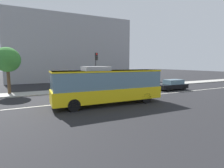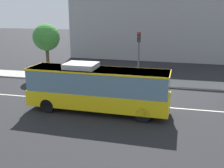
{
  "view_description": "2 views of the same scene",
  "coord_description": "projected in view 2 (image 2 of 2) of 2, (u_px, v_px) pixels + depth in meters",
  "views": [
    {
      "loc": [
        -5.0,
        -15.72,
        3.68
      ],
      "look_at": [
        2.54,
        -0.37,
        1.64
      ],
      "focal_mm": 27.11,
      "sensor_mm": 36.0,
      "label": 1
    },
    {
      "loc": [
        6.56,
        -19.28,
        7.0
      ],
      "look_at": [
        2.12,
        -0.57,
        1.72
      ],
      "focal_mm": 43.03,
      "sensor_mm": 36.0,
      "label": 2
    }
  ],
  "objects": [
    {
      "name": "ground_plane",
      "position": [
        88.0,
        101.0,
        21.41
      ],
      "size": [
        160.0,
        160.0,
        0.0
      ],
      "primitive_type": "plane",
      "color": "black"
    },
    {
      "name": "lane_centre_line",
      "position": [
        88.0,
        101.0,
        21.4
      ],
      "size": [
        76.0,
        0.16,
        0.01
      ],
      "primitive_type": "cube",
      "color": "silver",
      "rests_on": "ground_plane"
    },
    {
      "name": "transit_bus",
      "position": [
        97.0,
        87.0,
        18.81
      ],
      "size": [
        10.06,
        2.76,
        3.46
      ],
      "rotation": [
        0.0,
        0.0,
        -0.03
      ],
      "color": "yellow",
      "rests_on": "ground_plane"
    },
    {
      "name": "street_tree_kerbside_left",
      "position": [
        46.0,
        38.0,
        29.23
      ],
      "size": [
        2.92,
        2.92,
        5.65
      ],
      "color": "#4C3823",
      "rests_on": "ground_plane"
    },
    {
      "name": "office_block_background",
      "position": [
        160.0,
        12.0,
        42.37
      ],
      "size": [
        25.84,
        13.74,
        13.6
      ],
      "rotation": [
        0.0,
        0.0,
        -0.03
      ],
      "color": "#939399",
      "rests_on": "ground_plane"
    },
    {
      "name": "traffic_light_near_corner",
      "position": [
        139.0,
        48.0,
        25.24
      ],
      "size": [
        0.34,
        0.62,
        5.2
      ],
      "rotation": [
        0.0,
        0.0,
        -1.49
      ],
      "color": "#47474C",
      "rests_on": "ground_plane"
    },
    {
      "name": "sidewalk_kerb",
      "position": [
        109.0,
        80.0,
        27.86
      ],
      "size": [
        80.0,
        2.8,
        0.14
      ],
      "primitive_type": "cube",
      "color": "#9E9B93",
      "rests_on": "ground_plane"
    }
  ]
}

